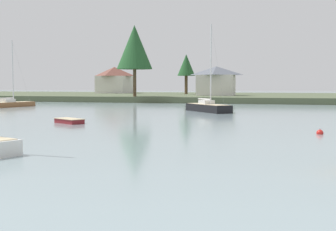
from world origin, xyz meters
TOP-DOWN VIEW (x-y plane):
  - far_shore_bank at (0.00, 94.63)m, footprint 190.60×46.81m
  - sailboat_black at (2.45, 47.51)m, footprint 6.90×7.74m
  - dinghy_maroon at (-7.12, 27.61)m, footprint 3.45×2.91m
  - sailboat_wood at (-29.08, 51.69)m, footprint 4.19×8.72m
  - mooring_buoy_red at (14.39, 23.72)m, footprint 0.49×0.49m
  - shore_tree_left_mid at (-10.79, 96.52)m, footprint 4.19×4.19m
  - shore_tree_center_left at (-16.06, 73.45)m, footprint 6.86×6.86m
  - cottage_behind_trees at (-2.07, 86.01)m, footprint 8.15×7.27m
  - cottage_hillside at (-31.91, 104.00)m, footprint 8.16×9.42m

SIDE VIEW (x-z plane):
  - mooring_buoy_red at x=14.39m, z-range -0.19..0.36m
  - dinghy_maroon at x=-7.12m, z-range -0.15..0.45m
  - sailboat_wood at x=-29.08m, z-range -5.15..5.63m
  - sailboat_black at x=2.45m, z-range -5.62..6.13m
  - far_shore_bank at x=0.00m, z-range 0.00..1.12m
  - cottage_behind_trees at x=-2.07m, z-range 1.22..7.37m
  - cottage_hillside at x=-31.91m, z-range 1.24..8.16m
  - shore_tree_left_mid at x=-10.79m, z-range 3.17..12.67m
  - shore_tree_center_left at x=-16.06m, z-range 3.72..17.41m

